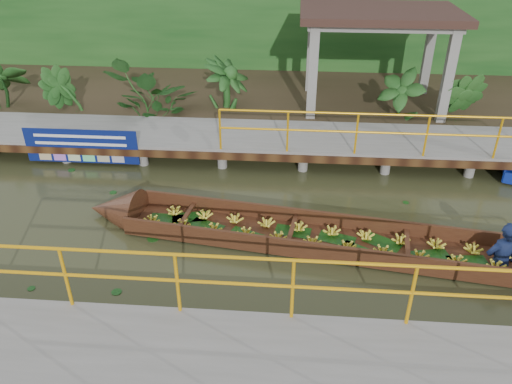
{
  "coord_description": "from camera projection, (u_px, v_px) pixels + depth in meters",
  "views": [
    {
      "loc": [
        0.71,
        -8.3,
        5.73
      ],
      "look_at": [
        0.02,
        0.5,
        0.6
      ],
      "focal_mm": 35.0,
      "sensor_mm": 36.0,
      "label": 1
    }
  ],
  "objects": [
    {
      "name": "tropical_plants",
      "position": [
        215.0,
        91.0,
        14.21
      ],
      "size": [
        14.0,
        1.0,
        1.25
      ],
      "color": "#164516",
      "rests_on": "ground"
    },
    {
      "name": "vendor_boat",
      "position": [
        365.0,
        240.0,
        9.38
      ],
      "size": [
        10.78,
        2.61,
        2.2
      ],
      "rotation": [
        0.0,
        0.0,
        -0.15
      ],
      "color": "#35190E",
      "rests_on": "ground"
    },
    {
      "name": "pavilion",
      "position": [
        379.0,
        23.0,
        13.89
      ],
      "size": [
        4.4,
        3.0,
        3.0
      ],
      "color": "slate",
      "rests_on": "ground"
    },
    {
      "name": "blue_banner",
      "position": [
        81.0,
        146.0,
        12.24
      ],
      "size": [
        2.83,
        0.04,
        0.88
      ],
      "color": "navy",
      "rests_on": "ground"
    },
    {
      "name": "far_dock",
      "position": [
        265.0,
        139.0,
        12.79
      ],
      "size": [
        16.0,
        2.06,
        1.66
      ],
      "color": "slate",
      "rests_on": "ground"
    },
    {
      "name": "ground",
      "position": [
        253.0,
        230.0,
        10.08
      ],
      "size": [
        80.0,
        80.0,
        0.0
      ],
      "primitive_type": "plane",
      "color": "#31341A",
      "rests_on": "ground"
    },
    {
      "name": "land_strip",
      "position": [
        272.0,
        96.0,
        16.43
      ],
      "size": [
        30.0,
        8.0,
        0.45
      ],
      "primitive_type": "cube",
      "color": "#302918",
      "rests_on": "ground"
    },
    {
      "name": "foliage_backdrop",
      "position": [
        277.0,
        24.0,
        17.69
      ],
      "size": [
        30.0,
        0.8,
        4.0
      ],
      "primitive_type": "cube",
      "color": "#164516",
      "rests_on": "ground"
    }
  ]
}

